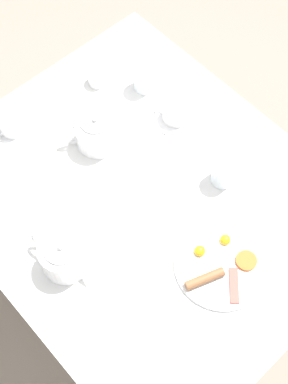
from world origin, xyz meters
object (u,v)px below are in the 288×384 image
at_px(spoon_for_tea, 147,371).
at_px(teapot_far, 96,132).
at_px(creamer_jug, 97,77).
at_px(knife_by_plate, 11,203).
at_px(teacup_with_saucer_right, 12,124).
at_px(teacup_with_saucer_left, 176,113).
at_px(breakfast_plate, 220,264).
at_px(teapot_near, 63,256).
at_px(wine_glass_spare, 144,74).
at_px(fork_by_plate, 119,205).
at_px(water_glass_short, 225,169).

bearing_deg(spoon_for_tea, teapot_far, 60.29).
xyz_separation_m(creamer_jug, knife_by_plate, (-0.48, -0.18, -0.02)).
relative_size(teapot_far, spoon_for_tea, 1.58).
bearing_deg(teacup_with_saucer_right, teacup_with_saucer_left, -37.46).
xyz_separation_m(teacup_with_saucer_right, creamer_jug, (0.32, -0.03, -0.00)).
distance_m(breakfast_plate, teapot_near, 0.43).
bearing_deg(teacup_with_saucer_left, wine_glass_spare, 84.73).
height_order(breakfast_plate, fork_by_plate, breakfast_plate).
relative_size(teapot_near, knife_by_plate, 0.96).
bearing_deg(fork_by_plate, breakfast_plate, -75.67).
bearing_deg(teapot_near, teacup_with_saucer_left, 89.26).
xyz_separation_m(water_glass_short, knife_by_plate, (-0.52, 0.36, -0.06)).
xyz_separation_m(teapot_far, water_glass_short, (0.19, -0.36, 0.00)).
bearing_deg(knife_by_plate, teacup_with_saucer_left, -10.42).
distance_m(teapot_far, fork_by_plate, 0.24).
distance_m(water_glass_short, knife_by_plate, 0.63).
relative_size(teacup_with_saucer_left, wine_glass_spare, 1.22).
xyz_separation_m(teapot_far, fork_by_plate, (-0.09, -0.21, -0.05)).
height_order(water_glass_short, wine_glass_spare, wine_glass_spare).
xyz_separation_m(teapot_far, creamer_jug, (0.16, 0.18, -0.03)).
distance_m(teacup_with_saucer_right, creamer_jug, 0.32).
height_order(teacup_with_saucer_left, knife_by_plate, teacup_with_saucer_left).
bearing_deg(teapot_far, spoon_for_tea, -85.54).
bearing_deg(water_glass_short, creamer_jug, 93.80).
xyz_separation_m(teapot_near, spoon_for_tea, (-0.03, -0.36, -0.05)).
height_order(teapot_far, fork_by_plate, teapot_far).
bearing_deg(fork_by_plate, water_glass_short, -26.31).
bearing_deg(teacup_with_saucer_right, teapot_far, -52.34).
bearing_deg(teapot_far, creamer_jug, 83.66).
relative_size(breakfast_plate, fork_by_plate, 1.64).
bearing_deg(breakfast_plate, teacup_with_saucer_right, 101.57).
distance_m(breakfast_plate, water_glass_short, 0.28).
bearing_deg(wine_glass_spare, teapot_near, -151.59).
bearing_deg(teapot_far, fork_by_plate, -79.68).
height_order(teacup_with_saucer_right, knife_by_plate, teacup_with_saucer_right).
height_order(teapot_near, teacup_with_saucer_left, teapot_near).
height_order(teacup_with_saucer_left, water_glass_short, water_glass_short).
relative_size(water_glass_short, wine_glass_spare, 0.99).
xyz_separation_m(teapot_near, knife_by_plate, (-0.00, 0.26, -0.05)).
height_order(teapot_far, spoon_for_tea, teapot_far).
bearing_deg(spoon_for_tea, breakfast_plate, 12.07).
relative_size(fork_by_plate, spoon_for_tea, 1.32).
bearing_deg(water_glass_short, teacup_with_saucer_left, 78.74).
distance_m(breakfast_plate, wine_glass_spare, 0.66).
distance_m(breakfast_plate, creamer_jug, 0.74).
xyz_separation_m(teacup_with_saucer_right, knife_by_plate, (-0.16, -0.21, -0.03)).
bearing_deg(spoon_for_tea, teacup_with_saucer_right, 77.43).
relative_size(teacup_with_saucer_right, knife_by_plate, 0.65).
xyz_separation_m(wine_glass_spare, fork_by_plate, (-0.35, -0.28, -0.06)).
distance_m(teacup_with_saucer_right, fork_by_plate, 0.43).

